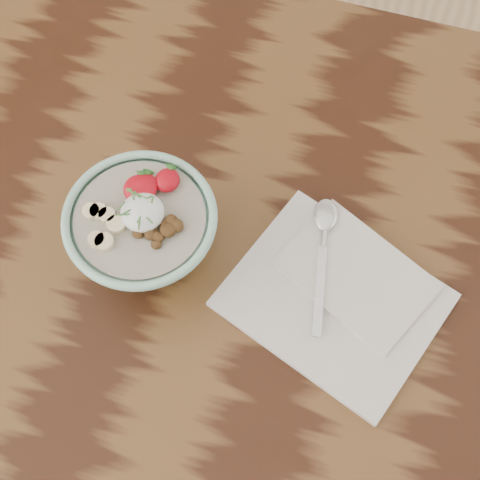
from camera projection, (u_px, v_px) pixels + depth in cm
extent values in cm
cube|color=#32180C|center=(142.00, 248.00, 83.01)|extent=(160.00, 90.00, 4.00)
cylinder|color=#9BD1B9|center=(149.00, 251.00, 80.07)|extent=(7.47, 7.47, 1.07)
torus|color=#9BD1B9|center=(139.00, 217.00, 72.18)|extent=(17.00, 17.00, 0.98)
cylinder|color=#B4AB95|center=(140.00, 220.00, 72.66)|extent=(14.42, 14.42, 0.89)
ellipsoid|color=white|center=(143.00, 212.00, 71.52)|extent=(4.74, 4.74, 2.61)
ellipsoid|color=#B80815|center=(137.00, 188.00, 72.87)|extent=(3.05, 3.36, 1.68)
cone|color=#286623|center=(141.00, 176.00, 73.16)|extent=(1.40, 1.03, 1.52)
ellipsoid|color=#B80815|center=(167.00, 180.00, 73.39)|extent=(2.76, 3.04, 1.52)
cone|color=#286623|center=(171.00, 169.00, 73.63)|extent=(1.40, 1.03, 1.52)
ellipsoid|color=#B80815|center=(143.00, 187.00, 72.89)|extent=(3.20, 3.52, 1.76)
cone|color=#286623|center=(147.00, 175.00, 73.20)|extent=(1.40, 1.03, 1.52)
cylinder|color=beige|center=(107.00, 215.00, 71.94)|extent=(1.82, 1.82, 0.70)
cylinder|color=beige|center=(98.00, 211.00, 72.15)|extent=(1.89, 1.89, 0.70)
cylinder|color=beige|center=(116.00, 224.00, 71.48)|extent=(2.07, 2.07, 0.70)
cylinder|color=beige|center=(104.00, 242.00, 70.60)|extent=(2.03, 2.03, 0.70)
cylinder|color=beige|center=(96.00, 240.00, 70.71)|extent=(1.81, 1.81, 0.70)
cylinder|color=beige|center=(91.00, 211.00, 72.15)|extent=(1.89, 1.89, 0.70)
ellipsoid|color=#553619|center=(168.00, 230.00, 70.95)|extent=(2.18, 2.20, 1.11)
ellipsoid|color=#553619|center=(177.00, 226.00, 71.22)|extent=(2.10, 2.15, 1.12)
ellipsoid|color=#553619|center=(150.00, 235.00, 70.86)|extent=(1.84, 1.80, 0.99)
ellipsoid|color=#553619|center=(138.00, 233.00, 70.93)|extent=(1.49, 1.36, 0.82)
ellipsoid|color=#553619|center=(153.00, 229.00, 71.27)|extent=(1.42, 1.47, 0.65)
ellipsoid|color=#553619|center=(156.00, 245.00, 70.45)|extent=(1.21, 1.15, 0.79)
ellipsoid|color=#553619|center=(158.00, 237.00, 70.71)|extent=(1.72, 1.40, 0.78)
ellipsoid|color=#553619|center=(171.00, 221.00, 71.54)|extent=(2.06, 2.06, 1.04)
ellipsoid|color=#553619|center=(148.00, 232.00, 71.12)|extent=(1.24, 1.32, 0.78)
ellipsoid|color=#553619|center=(164.00, 225.00, 71.41)|extent=(1.42, 1.51, 0.95)
cylinder|color=#417832|center=(122.00, 215.00, 70.18)|extent=(1.49, 0.70, 0.23)
cylinder|color=#417832|center=(149.00, 220.00, 69.89)|extent=(0.95, 0.63, 0.21)
cylinder|color=#417832|center=(140.00, 217.00, 70.04)|extent=(0.38, 1.40, 0.23)
cylinder|color=#417832|center=(126.00, 212.00, 70.29)|extent=(0.92, 1.11, 0.22)
cylinder|color=#417832|center=(132.00, 191.00, 71.37)|extent=(1.25, 0.61, 0.22)
cylinder|color=#417832|center=(122.00, 206.00, 70.63)|extent=(0.55, 1.11, 0.22)
cylinder|color=#417832|center=(131.00, 192.00, 71.36)|extent=(1.22, 0.40, 0.22)
cylinder|color=#417832|center=(139.00, 223.00, 69.74)|extent=(0.55, 1.41, 0.23)
cylinder|color=#417832|center=(152.00, 200.00, 70.95)|extent=(0.31, 0.92, 0.21)
cylinder|color=#417832|center=(140.00, 205.00, 70.66)|extent=(1.13, 0.42, 0.22)
cylinder|color=#417832|center=(132.00, 194.00, 71.22)|extent=(1.02, 1.39, 0.23)
cylinder|color=#417832|center=(141.00, 196.00, 71.15)|extent=(1.51, 0.42, 0.23)
cylinder|color=#417832|center=(148.00, 198.00, 71.03)|extent=(0.86, 0.87, 0.22)
cylinder|color=#417832|center=(138.00, 195.00, 71.19)|extent=(1.04, 0.78, 0.22)
cube|color=silver|center=(334.00, 300.00, 77.49)|extent=(28.08, 25.46, 0.89)
cube|color=silver|center=(356.00, 275.00, 78.08)|extent=(20.21, 17.80, 0.53)
cube|color=silver|center=(320.00, 291.00, 76.76)|extent=(2.93, 11.09, 0.34)
cylinder|color=silver|center=(324.00, 236.00, 79.56)|extent=(1.16, 2.96, 0.67)
ellipsoid|color=silver|center=(326.00, 215.00, 80.62)|extent=(3.65, 4.86, 0.92)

